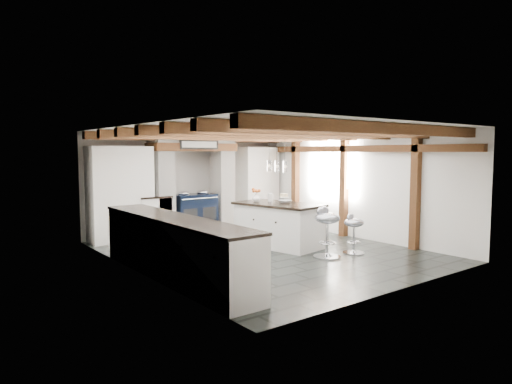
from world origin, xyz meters
TOP-DOWN VIEW (x-y plane):
  - ground at (0.00, 0.00)m, footprint 6.00×6.00m
  - room_shell at (-0.61, 1.42)m, footprint 6.00×6.03m
  - range_cooker at (0.00, 2.68)m, footprint 1.00×0.63m
  - kitchen_island at (0.52, 0.22)m, footprint 1.23×1.90m
  - bar_stool_near at (1.19, -1.14)m, footprint 0.46×0.46m
  - bar_stool_far at (0.56, -1.06)m, footprint 0.49×0.49m

SIDE VIEW (x-z plane):
  - ground at x=0.00m, z-range 0.00..0.00m
  - kitchen_island at x=0.52m, z-range -0.13..1.02m
  - bar_stool_near at x=1.19m, z-range 0.09..0.83m
  - range_cooker at x=0.00m, z-range -0.03..0.96m
  - bar_stool_far at x=0.56m, z-range 0.11..1.02m
  - room_shell at x=-0.61m, z-range -1.93..4.07m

